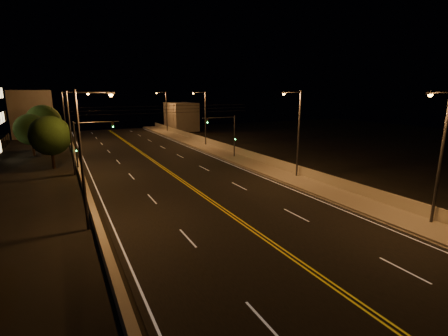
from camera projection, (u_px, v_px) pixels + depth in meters
name	position (u px, v px, depth m)	size (l,w,h in m)	color
ground	(370.00, 312.00, 14.19)	(160.00, 160.00, 0.00)	black
road	(196.00, 191.00, 31.54)	(18.00, 120.00, 0.02)	black
sidewalk	(286.00, 177.00, 36.28)	(3.60, 120.00, 0.30)	gray
curb	(272.00, 179.00, 35.48)	(0.14, 120.00, 0.15)	gray
parapet_wall	(298.00, 169.00, 36.87)	(0.30, 120.00, 1.00)	#ADA590
jersey_barrier	(90.00, 202.00, 27.19)	(0.45, 120.00, 0.85)	#ADA590
distant_building_right	(181.00, 116.00, 81.79)	(6.00, 10.00, 6.83)	gray
distant_building_left	(33.00, 114.00, 69.38)	(8.00, 8.00, 9.80)	gray
parapet_rail	(298.00, 165.00, 36.74)	(0.06, 0.06, 120.00)	black
lane_markings	(197.00, 191.00, 31.48)	(17.32, 116.00, 0.00)	silver
streetlight_0	(440.00, 151.00, 21.94)	(2.55, 0.28, 9.53)	#2D2D33
streetlight_1	(297.00, 129.00, 34.88)	(2.55, 0.28, 9.53)	#2D2D33
streetlight_2	(204.00, 115.00, 56.61)	(2.55, 0.28, 9.53)	#2D2D33
streetlight_3	(165.00, 109.00, 76.37)	(2.55, 0.28, 9.53)	#2D2D33
streetlight_4	(85.00, 152.00, 21.56)	(2.55, 0.28, 9.53)	#2D2D33
streetlight_5	(73.00, 128.00, 36.50)	(2.55, 0.28, 9.53)	#2D2D33
streetlight_6	(66.00, 115.00, 57.99)	(2.55, 0.28, 9.53)	#2D2D33
traffic_signal_right	(228.00, 132.00, 45.83)	(5.11, 0.31, 6.16)	#2D2D33
traffic_signal_left	(85.00, 141.00, 37.52)	(5.11, 0.31, 6.16)	#2D2D33
overhead_wires	(165.00, 109.00, 38.10)	(22.00, 0.03, 0.83)	black
tree_0	(50.00, 136.00, 39.86)	(4.88, 4.88, 6.62)	black
tree_1	(31.00, 130.00, 48.27)	(4.62, 4.62, 6.26)	black
tree_2	(44.00, 122.00, 53.33)	(5.44, 5.44, 7.38)	black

